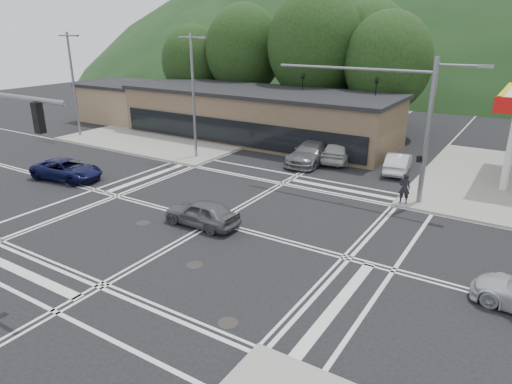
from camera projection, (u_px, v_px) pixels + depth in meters
The scene contains 19 objects.
ground at pixel (214, 222), 23.28m from camera, with size 120.00×120.00×0.00m, color black.
sidewalk_nw at pixel (183, 132), 42.69m from camera, with size 16.00×16.00×0.15m, color gray.
commercial_row at pixel (258, 116), 40.12m from camera, with size 24.00×8.00×4.00m, color brown.
commercial_nw at pixel (129, 103), 48.20m from camera, with size 8.00×7.00×3.60m, color #846B4F.
hill_north at pixel (475, 75), 94.89m from camera, with size 252.00×126.00×140.00m, color #183317.
tree_n_a at pixel (244, 50), 46.94m from camera, with size 8.00×8.00×11.75m.
tree_n_b at pixel (315, 45), 42.72m from camera, with size 9.00×9.00×12.98m.
tree_n_c at pixel (388, 62), 39.66m from camera, with size 7.60×7.60×10.87m.
tree_n_d at pixel (193, 61), 49.59m from camera, with size 6.80×6.80×9.76m.
tree_n_e at pixel (370, 51), 44.12m from camera, with size 8.40×8.40×11.98m.
streetlight_nw at pixel (194, 91), 32.94m from camera, with size 2.50×0.25×9.00m.
streetlight_w at pixel (73, 80), 39.69m from camera, with size 2.50×0.25×9.00m.
signal_mast_ne at pixel (406, 112), 24.60m from camera, with size 11.65×0.30×8.00m.
car_blue_west at pixel (67, 170), 29.61m from camera, with size 2.19×4.75×1.32m, color #0C0E36.
car_grey_center at pixel (202, 213), 22.69m from camera, with size 1.59×3.96×1.35m, color #525456.
car_queue_a at pixel (398, 163), 31.04m from camera, with size 1.45×4.15×1.37m, color silver.
car_queue_b at pixel (339, 150), 33.64m from camera, with size 1.94×4.83×1.65m, color #B8B8B4.
car_northbound at pixel (312, 152), 33.16m from camera, with size 2.23×5.48×1.59m, color slate.
pedestrian at pixel (404, 188), 25.15m from camera, with size 0.63×0.41×1.73m, color black.
Camera 1 is at (13.18, -16.94, 9.40)m, focal length 32.00 mm.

